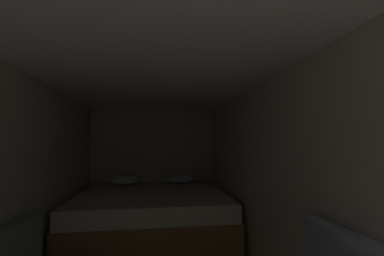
% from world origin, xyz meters
% --- Properties ---
extents(wall_back, '(2.35, 0.05, 2.06)m').
position_xyz_m(wall_back, '(0.00, 4.52, 1.03)').
color(wall_back, beige).
rests_on(wall_back, ground).
extents(wall_left, '(0.05, 5.04, 2.06)m').
position_xyz_m(wall_left, '(-1.15, 1.97, 1.03)').
color(wall_left, beige).
rests_on(wall_left, ground).
extents(wall_right, '(0.05, 5.04, 2.06)m').
position_xyz_m(wall_right, '(1.15, 1.97, 1.03)').
color(wall_right, beige).
rests_on(wall_right, ground).
extents(ceiling_slab, '(2.35, 5.04, 0.05)m').
position_xyz_m(ceiling_slab, '(0.00, 1.97, 2.08)').
color(ceiling_slab, white).
rests_on(ceiling_slab, wall_left).
extents(bed, '(2.13, 1.89, 0.86)m').
position_xyz_m(bed, '(0.00, 3.51, 0.36)').
color(bed, olive).
rests_on(bed, ground).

